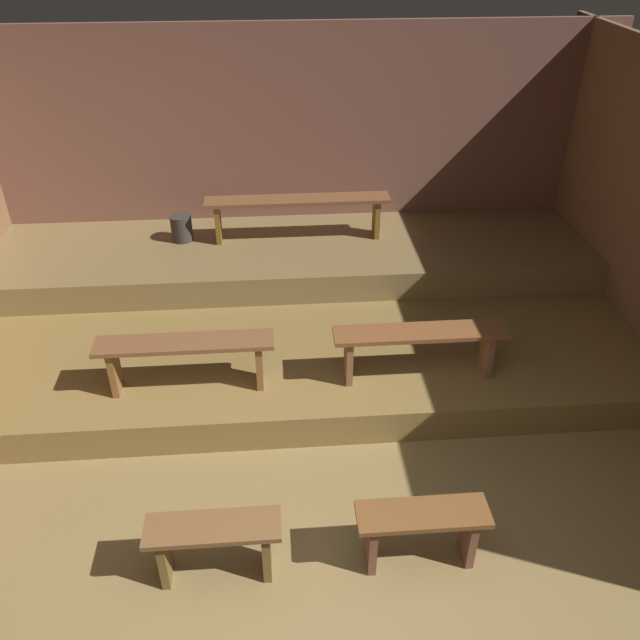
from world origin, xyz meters
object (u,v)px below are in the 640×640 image
(pail_middle, at_px, (182,228))
(bench_lower_right, at_px, (419,342))
(bench_floor_left, at_px, (214,540))
(bench_middle_center, at_px, (298,207))
(bench_floor_right, at_px, (421,527))
(bench_lower_left, at_px, (185,352))

(pail_middle, bearing_deg, bench_lower_right, -45.29)
(bench_floor_left, distance_m, bench_middle_center, 3.59)
(bench_middle_center, bearing_deg, bench_floor_right, -80.73)
(bench_floor_left, xyz_separation_m, bench_lower_right, (1.52, 1.49, 0.31))
(bench_floor_right, xyz_separation_m, pail_middle, (-1.74, 3.52, 0.40))
(bench_floor_left, xyz_separation_m, pail_middle, (-0.49, 3.52, 0.40))
(bench_lower_left, bearing_deg, bench_floor_right, -44.42)
(bench_middle_center, bearing_deg, bench_lower_left, -115.66)
(bench_floor_left, height_order, bench_lower_right, bench_lower_right)
(pail_middle, bearing_deg, bench_middle_center, -2.45)
(bench_lower_right, xyz_separation_m, pail_middle, (-2.01, 2.03, 0.09))
(bench_floor_right, xyz_separation_m, bench_middle_center, (-0.57, 3.47, 0.61))
(bench_lower_left, bearing_deg, bench_floor_left, -79.58)
(bench_lower_right, bearing_deg, bench_floor_right, -100.42)
(bench_floor_left, relative_size, bench_floor_right, 1.00)
(bench_floor_left, bearing_deg, bench_middle_center, 78.94)
(pail_middle, bearing_deg, bench_lower_left, -83.84)
(bench_lower_right, distance_m, pail_middle, 2.86)
(bench_floor_right, bearing_deg, bench_lower_right, 79.58)
(bench_floor_left, xyz_separation_m, bench_lower_left, (-0.27, 1.49, 0.31))
(bench_floor_right, bearing_deg, pail_middle, 116.28)
(bench_floor_right, distance_m, bench_lower_right, 1.55)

